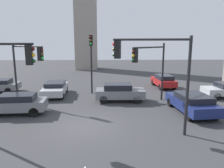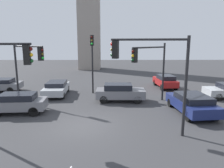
{
  "view_description": "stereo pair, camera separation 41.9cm",
  "coord_description": "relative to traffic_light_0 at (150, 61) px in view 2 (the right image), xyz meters",
  "views": [
    {
      "loc": [
        1.2,
        -12.14,
        5.02
      ],
      "look_at": [
        1.74,
        4.49,
        1.68
      ],
      "focal_mm": 34.06,
      "sensor_mm": 36.0,
      "label": 1
    },
    {
      "loc": [
        1.62,
        -12.14,
        5.02
      ],
      "look_at": [
        1.74,
        4.49,
        1.68
      ],
      "focal_mm": 34.06,
      "sensor_mm": 36.0,
      "label": 2
    }
  ],
  "objects": [
    {
      "name": "car_5",
      "position": [
        -9.76,
        -2.14,
        -2.72
      ],
      "size": [
        4.29,
        1.97,
        1.44
      ],
      "rotation": [
        0.0,
        0.0,
        3.21
      ],
      "color": "slate",
      "rests_on": "ground_plane"
    },
    {
      "name": "car_7",
      "position": [
        -2.3,
        0.92,
        -2.69
      ],
      "size": [
        4.14,
        1.81,
        1.51
      ],
      "rotation": [
        0.0,
        0.0,
        -0.03
      ],
      "color": "slate",
      "rests_on": "ground_plane"
    },
    {
      "name": "traffic_light_1",
      "position": [
        -9.62,
        0.29,
        -0.0
      ],
      "size": [
        2.92,
        1.71,
        4.89
      ],
      "rotation": [
        0.0,
        0.0,
        -0.5
      ],
      "color": "black",
      "rests_on": "ground_plane"
    },
    {
      "name": "car_4",
      "position": [
        2.94,
        6.35,
        -2.74
      ],
      "size": [
        2.02,
        4.03,
        1.41
      ],
      "rotation": [
        0.0,
        0.0,
        1.65
      ],
      "color": "maroon",
      "rests_on": "ground_plane"
    },
    {
      "name": "traffic_light_4",
      "position": [
        -4.84,
        3.86,
        0.4
      ],
      "size": [
        0.34,
        0.47,
        5.62
      ],
      "rotation": [
        0.0,
        0.0,
        -1.64
      ],
      "color": "black",
      "rests_on": "ground_plane"
    },
    {
      "name": "traffic_light_3",
      "position": [
        -0.99,
        -5.22,
        0.37
      ],
      "size": [
        3.98,
        1.6,
        5.32
      ],
      "rotation": [
        0.0,
        0.0,
        2.79
      ],
      "color": "black",
      "rests_on": "ground_plane"
    },
    {
      "name": "car_3",
      "position": [
        -8.24,
        3.15,
        -2.8
      ],
      "size": [
        2.14,
        4.4,
        1.27
      ],
      "rotation": [
        0.0,
        0.0,
        -1.52
      ],
      "color": "#ADB2B7",
      "rests_on": "ground_plane"
    },
    {
      "name": "traffic_light_2",
      "position": [
        -8.61,
        -5.95,
        0.15
      ],
      "size": [
        2.99,
        0.65,
        5.06
      ],
      "rotation": [
        0.0,
        0.0,
        0.15
      ],
      "color": "black",
      "rests_on": "ground_plane"
    },
    {
      "name": "car_1",
      "position": [
        2.65,
        -2.19,
        -2.74
      ],
      "size": [
        2.51,
        4.81,
        1.39
      ],
      "rotation": [
        0.0,
        0.0,
        1.66
      ],
      "color": "navy",
      "rests_on": "ground_plane"
    },
    {
      "name": "ground_plane",
      "position": [
        -4.71,
        -4.46,
        -3.49
      ],
      "size": [
        93.89,
        93.89,
        0.0
      ],
      "primitive_type": "plane",
      "color": "#38383A"
    },
    {
      "name": "traffic_light_0",
      "position": [
        0.0,
        0.0,
        0.0
      ],
      "size": [
        3.1,
        2.9,
        4.9
      ],
      "rotation": [
        0.0,
        0.0,
        -2.39
      ],
      "color": "black",
      "rests_on": "ground_plane"
    }
  ]
}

